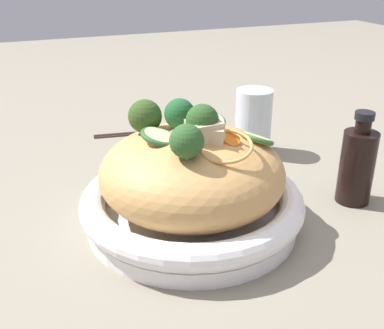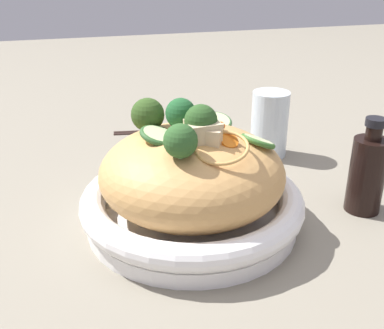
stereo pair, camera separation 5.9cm
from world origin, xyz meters
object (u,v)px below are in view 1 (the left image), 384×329
object	(u,v)px
chopsticks_pair	(155,131)
drinking_glass	(253,121)
soy_sauce_bottle	(357,165)
serving_bowl	(192,206)

from	to	relation	value
chopsticks_pair	drinking_glass	distance (m)	0.21
soy_sauce_bottle	chopsticks_pair	xyz separation A→B (m)	(-0.37, -0.18, -0.05)
chopsticks_pair	drinking_glass	size ratio (longest dim) A/B	2.10
serving_bowl	chopsticks_pair	world-z (taller)	serving_bowl
soy_sauce_bottle	chopsticks_pair	bearing A→B (deg)	-154.29
chopsticks_pair	serving_bowl	bearing A→B (deg)	-9.71
serving_bowl	drinking_glass	world-z (taller)	drinking_glass
drinking_glass	serving_bowl	bearing A→B (deg)	-45.36
serving_bowl	chopsticks_pair	bearing A→B (deg)	170.29
soy_sauce_bottle	drinking_glass	world-z (taller)	soy_sauce_bottle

